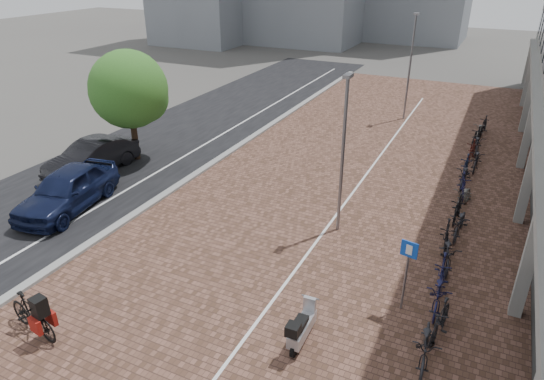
{
  "coord_description": "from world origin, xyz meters",
  "views": [
    {
      "loc": [
        7.19,
        -9.01,
        9.41
      ],
      "look_at": [
        0.0,
        6.0,
        1.3
      ],
      "focal_mm": 31.79,
      "sensor_mm": 36.0,
      "label": 1
    }
  ],
  "objects_px": {
    "hero_bike": "(32,314)",
    "car_navy": "(67,189)",
    "parking_sign": "(407,265)",
    "car_dark": "(92,157)",
    "scooter_front": "(302,326)"
  },
  "relations": [
    {
      "from": "hero_bike",
      "to": "car_navy",
      "type": "bearing_deg",
      "value": 48.99
    },
    {
      "from": "hero_bike",
      "to": "parking_sign",
      "type": "height_order",
      "value": "parking_sign"
    },
    {
      "from": "car_navy",
      "to": "car_dark",
      "type": "distance_m",
      "value": 3.72
    },
    {
      "from": "car_dark",
      "to": "scooter_front",
      "type": "height_order",
      "value": "car_dark"
    },
    {
      "from": "car_navy",
      "to": "parking_sign",
      "type": "relative_size",
      "value": 2.16
    },
    {
      "from": "car_navy",
      "to": "parking_sign",
      "type": "distance_m",
      "value": 13.73
    },
    {
      "from": "car_navy",
      "to": "scooter_front",
      "type": "relative_size",
      "value": 3.13
    },
    {
      "from": "car_dark",
      "to": "scooter_front",
      "type": "distance_m",
      "value": 14.78
    },
    {
      "from": "car_dark",
      "to": "scooter_front",
      "type": "bearing_deg",
      "value": -18.72
    },
    {
      "from": "car_navy",
      "to": "scooter_front",
      "type": "distance_m",
      "value": 11.94
    },
    {
      "from": "scooter_front",
      "to": "parking_sign",
      "type": "distance_m",
      "value": 3.45
    },
    {
      "from": "hero_bike",
      "to": "scooter_front",
      "type": "height_order",
      "value": "hero_bike"
    },
    {
      "from": "scooter_front",
      "to": "car_dark",
      "type": "bearing_deg",
      "value": 153.74
    },
    {
      "from": "scooter_front",
      "to": "parking_sign",
      "type": "relative_size",
      "value": 0.69
    },
    {
      "from": "car_dark",
      "to": "hero_bike",
      "type": "distance_m",
      "value": 11.24
    }
  ]
}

